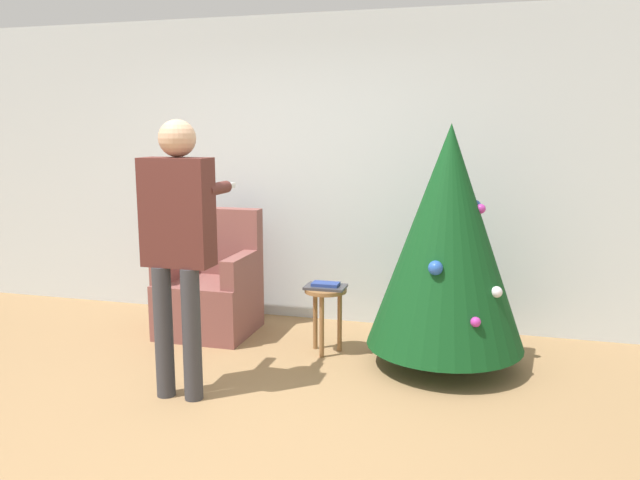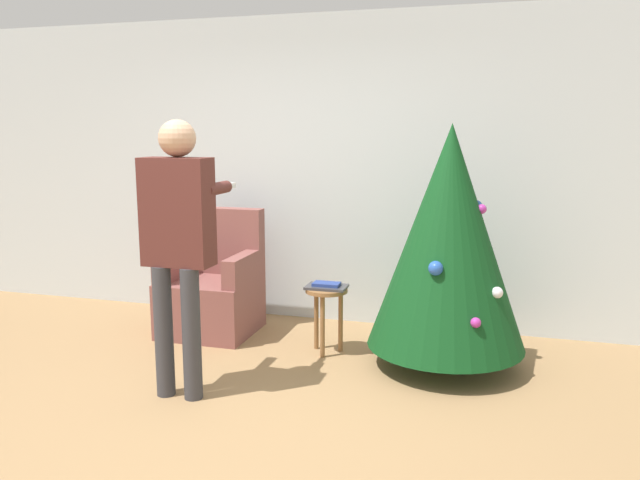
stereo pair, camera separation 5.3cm
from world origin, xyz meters
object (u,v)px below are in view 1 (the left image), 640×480
at_px(armchair, 211,290).
at_px(side_stool, 326,302).
at_px(christmas_tree, 448,237).
at_px(person_standing, 178,232).

height_order(armchair, side_stool, armchair).
relative_size(christmas_tree, person_standing, 0.99).
relative_size(person_standing, side_stool, 3.45).
distance_m(christmas_tree, person_standing, 1.88).
bearing_deg(armchair, christmas_tree, -7.93).
bearing_deg(christmas_tree, armchair, 172.07).
relative_size(christmas_tree, side_stool, 3.42).
distance_m(armchair, side_stool, 1.11).
bearing_deg(armchair, side_stool, -12.87).
xyz_separation_m(christmas_tree, side_stool, (-0.91, 0.03, -0.56)).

